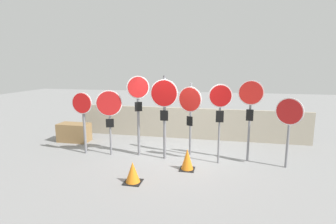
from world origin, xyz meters
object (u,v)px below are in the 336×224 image
at_px(storage_crate, 74,132).
at_px(stop_sign_3, 164,104).
at_px(stop_sign_6, 250,103).
at_px(stop_sign_2, 138,101).
at_px(stop_sign_5, 220,105).
at_px(stop_sign_4, 190,106).
at_px(traffic_cone_1, 133,172).
at_px(traffic_cone_0, 187,159).
at_px(stop_sign_1, 109,108).
at_px(stop_sign_7, 289,117).
at_px(stop_sign_0, 83,111).

bearing_deg(storage_crate, stop_sign_3, -16.86).
distance_m(stop_sign_6, storage_crate, 6.49).
xyz_separation_m(stop_sign_2, stop_sign_5, (2.51, -0.20, -0.01)).
xyz_separation_m(stop_sign_3, stop_sign_4, (0.71, 0.52, -0.12)).
distance_m(traffic_cone_1, storage_crate, 4.46).
distance_m(stop_sign_5, stop_sign_6, 0.93).
height_order(stop_sign_2, traffic_cone_0, stop_sign_2).
height_order(stop_sign_1, stop_sign_7, stop_sign_1).
bearing_deg(storage_crate, stop_sign_2, -18.74).
bearing_deg(traffic_cone_0, stop_sign_0, 169.73).
distance_m(stop_sign_0, stop_sign_5, 4.32).
height_order(stop_sign_1, stop_sign_4, stop_sign_4).
xyz_separation_m(stop_sign_2, stop_sign_7, (4.38, -0.14, -0.31)).
xyz_separation_m(stop_sign_4, traffic_cone_0, (0.10, -1.21, -1.33)).
bearing_deg(stop_sign_0, traffic_cone_0, -8.48).
bearing_deg(stop_sign_5, stop_sign_3, 173.88).
distance_m(stop_sign_5, traffic_cone_1, 3.07).
height_order(stop_sign_4, traffic_cone_1, stop_sign_4).
distance_m(stop_sign_2, stop_sign_4, 1.62).
relative_size(stop_sign_6, stop_sign_7, 1.22).
bearing_deg(stop_sign_0, stop_sign_1, 4.39).
distance_m(stop_sign_0, stop_sign_6, 5.19).
relative_size(stop_sign_1, storage_crate, 1.82).
relative_size(stop_sign_2, stop_sign_4, 1.10).
height_order(stop_sign_1, stop_sign_3, stop_sign_3).
bearing_deg(stop_sign_7, stop_sign_0, -147.08).
relative_size(stop_sign_3, stop_sign_4, 1.11).
xyz_separation_m(stop_sign_4, storage_crate, (-4.49, 0.62, -1.28)).
relative_size(stop_sign_2, traffic_cone_1, 4.78).
height_order(traffic_cone_0, storage_crate, storage_crate).
bearing_deg(stop_sign_4, stop_sign_7, 10.65).
bearing_deg(stop_sign_3, stop_sign_1, -179.67).
xyz_separation_m(stop_sign_5, traffic_cone_0, (-0.84, -0.64, -1.46)).
distance_m(stop_sign_2, traffic_cone_0, 2.38).
bearing_deg(stop_sign_6, stop_sign_2, -169.43).
xyz_separation_m(traffic_cone_0, storage_crate, (-4.58, 1.83, 0.05)).
distance_m(stop_sign_3, stop_sign_5, 1.64).
bearing_deg(traffic_cone_0, stop_sign_2, 153.24).
height_order(stop_sign_3, stop_sign_5, stop_sign_3).
bearing_deg(stop_sign_1, stop_sign_6, -15.15).
relative_size(stop_sign_5, stop_sign_6, 0.96).
xyz_separation_m(stop_sign_2, storage_crate, (-2.91, 0.99, -1.42)).
height_order(stop_sign_2, traffic_cone_1, stop_sign_2).
xyz_separation_m(stop_sign_0, storage_crate, (-1.12, 1.20, -1.07)).
relative_size(stop_sign_0, storage_crate, 1.75).
xyz_separation_m(stop_sign_3, stop_sign_7, (3.51, 0.01, -0.28)).
distance_m(stop_sign_7, storage_crate, 7.46).
xyz_separation_m(stop_sign_2, stop_sign_6, (3.37, 0.15, 0.01)).
height_order(stop_sign_5, traffic_cone_1, stop_sign_5).
bearing_deg(traffic_cone_1, traffic_cone_0, 42.04).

